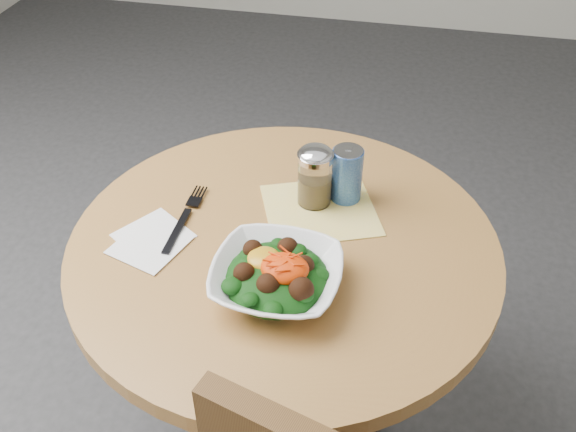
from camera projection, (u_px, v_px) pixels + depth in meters
The scene contains 7 objects.
table at pixel (284, 305), 1.46m from camera, with size 0.90×0.90×0.75m.
cloth_napkin at pixel (320, 210), 1.41m from camera, with size 0.24×0.22×0.00m, color yellow.
paper_napkins at pixel (151, 240), 1.33m from camera, with size 0.18×0.21×0.00m.
salad_bowl at pixel (277, 276), 1.21m from camera, with size 0.25×0.25×0.09m.
fork at pixel (186, 216), 1.39m from camera, with size 0.03×0.23×0.00m.
spice_shaker at pixel (315, 177), 1.39m from camera, with size 0.08×0.08×0.14m.
beverage_can at pixel (347, 175), 1.41m from camera, with size 0.07×0.07×0.13m.
Camera 1 is at (0.22, -0.98, 1.64)m, focal length 40.00 mm.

